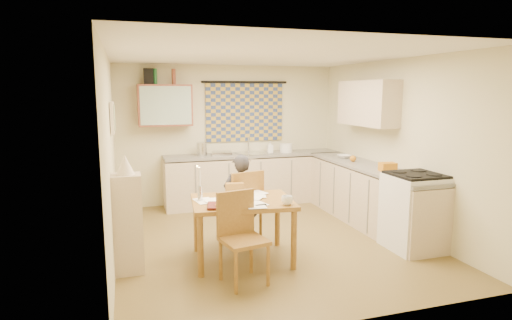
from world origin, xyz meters
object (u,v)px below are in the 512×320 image
object	(u,v)px
counter_back	(256,179)
dining_table	(242,230)
chair_far	(241,221)
shelf_stand	(128,224)
counter_right	(367,195)
stove	(414,212)
person	(240,200)

from	to	relation	value
counter_back	dining_table	size ratio (longest dim) A/B	2.59
chair_far	shelf_stand	size ratio (longest dim) A/B	0.90
chair_far	shelf_stand	distance (m)	1.56
counter_right	shelf_stand	world-z (taller)	shelf_stand
counter_back	counter_right	distance (m)	2.13
counter_right	shelf_stand	size ratio (longest dim) A/B	2.61
stove	chair_far	distance (m)	2.26
counter_back	person	xyz separation A→B (m)	(-0.84, -2.02, 0.16)
counter_back	chair_far	distance (m)	2.16
counter_back	shelf_stand	xyz separation A→B (m)	(-2.27, -2.51, 0.11)
counter_right	shelf_stand	xyz separation A→B (m)	(-3.54, -0.79, 0.11)
dining_table	chair_far	bearing A→B (deg)	82.22
counter_back	counter_right	xyz separation A→B (m)	(1.27, -1.71, -0.00)
dining_table	person	size ratio (longest dim) A/B	1.04
counter_back	shelf_stand	bearing A→B (deg)	-132.20
stove	shelf_stand	xyz separation A→B (m)	(-3.54, 0.32, 0.07)
dining_table	chair_far	distance (m)	0.57
counter_right	shelf_stand	distance (m)	3.63
dining_table	shelf_stand	world-z (taller)	shelf_stand
person	shelf_stand	size ratio (longest dim) A/B	1.08
chair_far	counter_right	bearing A→B (deg)	174.29
counter_back	counter_right	size ratio (longest dim) A/B	1.12
stove	shelf_stand	distance (m)	3.56
dining_table	chair_far	size ratio (longest dim) A/B	1.25
dining_table	shelf_stand	size ratio (longest dim) A/B	1.13
counter_right	stove	xyz separation A→B (m)	(0.00, -1.12, 0.05)
dining_table	person	bearing A→B (deg)	83.51
counter_back	counter_right	world-z (taller)	same
stove	person	bearing A→B (deg)	158.87
chair_far	person	world-z (taller)	person
chair_far	person	distance (m)	0.30
counter_back	shelf_stand	world-z (taller)	shelf_stand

